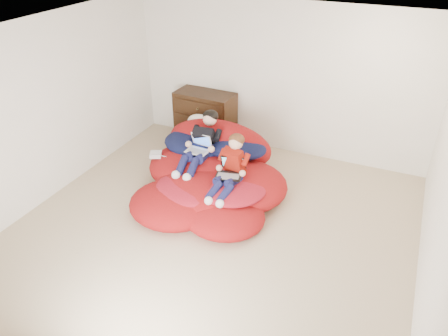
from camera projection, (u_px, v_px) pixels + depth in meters
room_shell at (214, 214)px, 5.66m from camera, size 5.10×5.10×2.77m
dresser at (205, 118)px, 7.72m from camera, size 1.05×0.60×0.92m
beanbag_pile at (210, 175)px, 6.43m from camera, size 2.22×2.39×0.86m
cream_pillow at (200, 123)px, 7.16m from camera, size 0.43×0.27×0.27m
older_boy at (202, 141)px, 6.47m from camera, size 0.36×1.13×0.69m
younger_boy at (231, 165)px, 5.92m from camera, size 0.35×0.89×0.71m
laptop_white at (199, 146)px, 6.42m from camera, size 0.34×0.32×0.23m
laptop_black at (231, 170)px, 5.96m from camera, size 0.40×0.43×0.24m
power_adapter at (156, 154)px, 6.63m from camera, size 0.23×0.23×0.06m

